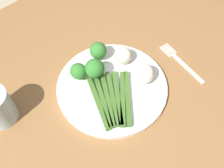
{
  "coord_description": "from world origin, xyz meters",
  "views": [
    {
      "loc": [
        -0.27,
        -0.31,
        1.31
      ],
      "look_at": [
        -0.01,
        -0.04,
        0.77
      ],
      "focal_mm": 40.76,
      "sensor_mm": 36.0,
      "label": 1
    }
  ],
  "objects": [
    {
      "name": "plate",
      "position": [
        -0.01,
        -0.04,
        0.76
      ],
      "size": [
        0.29,
        0.29,
        0.01
      ],
      "primitive_type": "cylinder",
      "color": "white",
      "rests_on": "dining_table"
    },
    {
      "name": "broccoli_back",
      "position": [
        -0.03,
        0.01,
        0.8
      ],
      "size": [
        0.05,
        0.05,
        0.06
      ],
      "color": "#609E3D",
      "rests_on": "plate"
    },
    {
      "name": "dining_table",
      "position": [
        0.0,
        0.0,
        0.63
      ],
      "size": [
        1.13,
        0.9,
        0.75
      ],
      "color": "olive",
      "rests_on": "ground_plane"
    },
    {
      "name": "broccoli_right",
      "position": [
        -0.06,
        0.04,
        0.79
      ],
      "size": [
        0.04,
        0.04,
        0.05
      ],
      "color": "#609E3D",
      "rests_on": "plate"
    },
    {
      "name": "broccoli_front",
      "position": [
        0.02,
        0.05,
        0.8
      ],
      "size": [
        0.05,
        0.05,
        0.06
      ],
      "color": "#609E3D",
      "rests_on": "plate"
    },
    {
      "name": "asparagus_bundle",
      "position": [
        -0.04,
        -0.07,
        0.77
      ],
      "size": [
        0.16,
        0.18,
        0.01
      ],
      "rotation": [
        0.0,
        0.0,
        0.97
      ],
      "color": "#3D6626",
      "rests_on": "plate"
    },
    {
      "name": "fork",
      "position": [
        0.19,
        -0.11,
        0.75
      ],
      "size": [
        0.05,
        0.17,
        0.0
      ],
      "rotation": [
        0.0,
        0.0,
        1.4
      ],
      "color": "silver",
      "rests_on": "dining_table"
    },
    {
      "name": "ground_plane",
      "position": [
        0.0,
        0.0,
        -0.01
      ],
      "size": [
        6.0,
        6.0,
        0.02
      ],
      "primitive_type": "cube",
      "color": "#B7A88E"
    },
    {
      "name": "cauliflower_back_right",
      "position": [
        0.06,
        -0.0,
        0.79
      ],
      "size": [
        0.05,
        0.05,
        0.05
      ],
      "primitive_type": "sphere",
      "color": "beige",
      "rests_on": "plate"
    },
    {
      "name": "cauliflower_near_fork",
      "position": [
        0.06,
        -0.08,
        0.79
      ],
      "size": [
        0.05,
        0.05,
        0.05
      ],
      "primitive_type": "sphere",
      "color": "white",
      "rests_on": "plate"
    }
  ]
}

